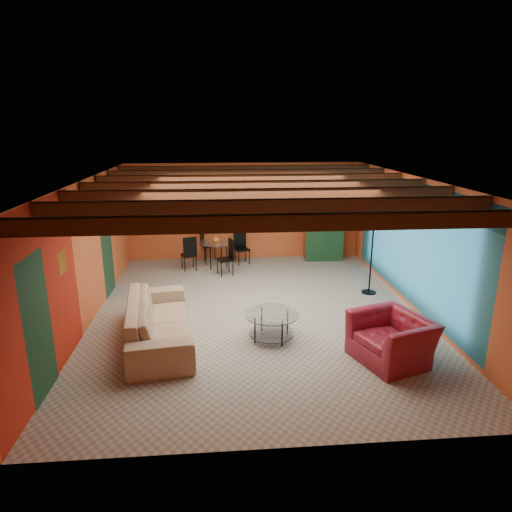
{
  "coord_description": "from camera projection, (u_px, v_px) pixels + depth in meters",
  "views": [
    {
      "loc": [
        -0.73,
        -8.4,
        3.68
      ],
      "look_at": [
        0.0,
        0.2,
        1.15
      ],
      "focal_mm": 31.37,
      "sensor_mm": 36.0,
      "label": 1
    }
  ],
  "objects": [
    {
      "name": "room",
      "position": [
        256.0,
        197.0,
        8.57
      ],
      "size": [
        6.52,
        8.01,
        2.71
      ],
      "color": "gray",
      "rests_on": "ground"
    },
    {
      "name": "sofa",
      "position": [
        159.0,
        321.0,
        7.83
      ],
      "size": [
        1.39,
        2.78,
        0.78
      ],
      "primitive_type": "imported",
      "rotation": [
        0.0,
        0.0,
        1.71
      ],
      "color": "#9A7D63",
      "rests_on": "ground"
    },
    {
      "name": "armchair",
      "position": [
        391.0,
        339.0,
        7.18
      ],
      "size": [
        1.36,
        1.44,
        0.76
      ],
      "primitive_type": "imported",
      "rotation": [
        0.0,
        0.0,
        -1.23
      ],
      "color": "maroon",
      "rests_on": "ground"
    },
    {
      "name": "coffee_table",
      "position": [
        272.0,
        326.0,
        7.95
      ],
      "size": [
        1.23,
        1.23,
        0.49
      ],
      "primitive_type": null,
      "rotation": [
        0.0,
        0.0,
        -0.34
      ],
      "color": "silver",
      "rests_on": "ground"
    },
    {
      "name": "dining_table",
      "position": [
        216.0,
        250.0,
        11.99
      ],
      "size": [
        2.27,
        2.27,
        0.94
      ],
      "primitive_type": null,
      "rotation": [
        0.0,
        0.0,
        0.31
      ],
      "color": "silver",
      "rests_on": "ground"
    },
    {
      "name": "armoire",
      "position": [
        323.0,
        228.0,
        12.6
      ],
      "size": [
        1.03,
        0.53,
        1.78
      ],
      "primitive_type": "cube",
      "rotation": [
        0.0,
        0.0,
        -0.04
      ],
      "color": "brown",
      "rests_on": "ground"
    },
    {
      "name": "floor_lamp",
      "position": [
        372.0,
        251.0,
        9.94
      ],
      "size": [
        0.49,
        0.49,
        1.98
      ],
      "primitive_type": null,
      "rotation": [
        0.0,
        0.0,
        -0.25
      ],
      "color": "black",
      "rests_on": "ground"
    },
    {
      "name": "ceiling_fan",
      "position": [
        257.0,
        198.0,
        8.47
      ],
      "size": [
        1.5,
        1.5,
        0.44
      ],
      "primitive_type": null,
      "color": "#472614",
      "rests_on": "ceiling"
    },
    {
      "name": "painting",
      "position": [
        212.0,
        202.0,
        12.38
      ],
      "size": [
        1.05,
        0.03,
        0.65
      ],
      "primitive_type": "cube",
      "color": "black",
      "rests_on": "wall_back"
    },
    {
      "name": "potted_plant",
      "position": [
        325.0,
        188.0,
        12.28
      ],
      "size": [
        0.49,
        0.44,
        0.48
      ],
      "primitive_type": "imported",
      "rotation": [
        0.0,
        0.0,
        -0.17
      ],
      "color": "#26661E",
      "rests_on": "armoire"
    },
    {
      "name": "vase",
      "position": [
        215.0,
        230.0,
        11.83
      ],
      "size": [
        0.22,
        0.22,
        0.18
      ],
      "primitive_type": "imported",
      "rotation": [
        0.0,
        0.0,
        -0.31
      ],
      "color": "orange",
      "rests_on": "dining_table"
    }
  ]
}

